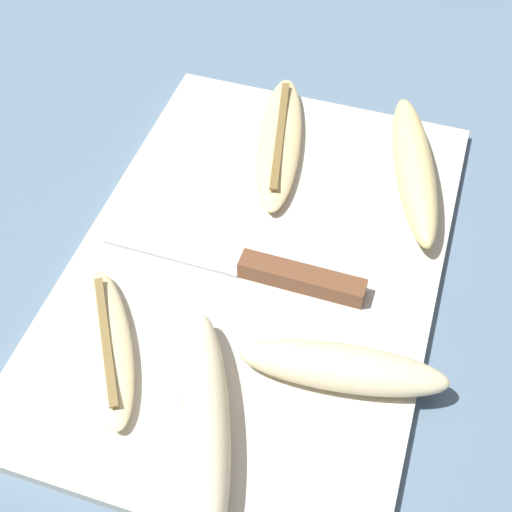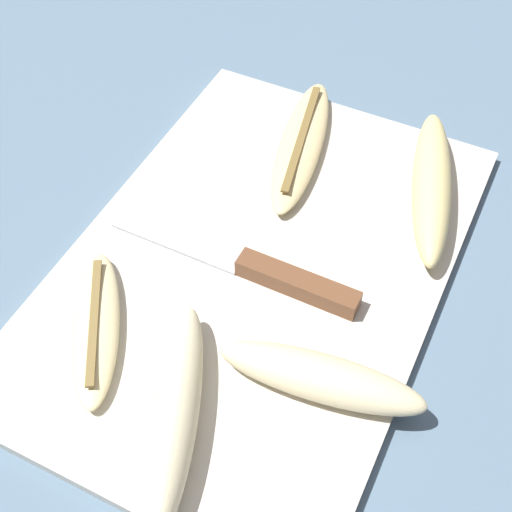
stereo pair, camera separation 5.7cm
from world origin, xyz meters
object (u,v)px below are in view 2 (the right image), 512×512
Objects in this scene: banana_soft_right at (96,327)px; banana_golden_short at (432,185)px; knife at (275,276)px; banana_mellow_near at (301,144)px; banana_cream_curved at (321,377)px; banana_pale_long at (175,413)px.

banana_golden_short reaches higher than banana_soft_right.
banana_mellow_near is (0.16, 0.05, 0.00)m from knife.
banana_mellow_near is 0.27m from banana_cream_curved.
banana_pale_long is (-0.04, -0.10, 0.01)m from banana_soft_right.
banana_mellow_near is 1.35× the size of banana_soft_right.
banana_cream_curved is (0.03, -0.19, 0.01)m from banana_soft_right.
knife is 1.43× the size of banana_cream_curved.
banana_soft_right is at bearing 67.05° from banana_pale_long.
banana_pale_long is (-0.16, 0.01, 0.01)m from knife.
knife is 0.16m from banana_pale_long.
banana_pale_long is at bearing -112.95° from banana_soft_right.
knife is 1.18× the size of banana_golden_short.
banana_soft_right is (-0.11, 0.11, 0.00)m from knife.
banana_pale_long is 0.33m from banana_golden_short.
banana_golden_short is at bearing -3.56° from banana_cream_curved.
knife is 0.11m from banana_cream_curved.
banana_golden_short reaches higher than knife.
banana_mellow_near is at bearing -12.73° from banana_soft_right.
banana_mellow_near is 1.09× the size of banana_pale_long.
banana_soft_right is 0.81× the size of banana_pale_long.
banana_mellow_near is 0.32m from banana_pale_long.
banana_soft_right is 0.19m from banana_cream_curved.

